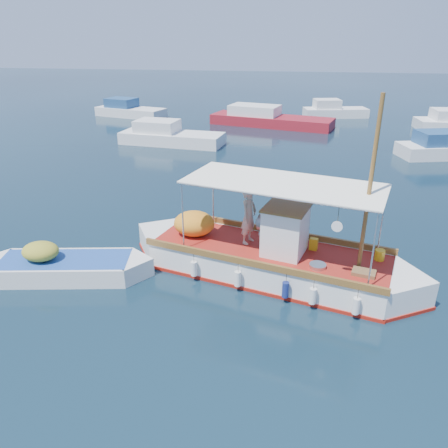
# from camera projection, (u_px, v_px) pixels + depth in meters

# --- Properties ---
(ground) EXTENTS (160.00, 160.00, 0.00)m
(ground) POSITION_uv_depth(u_px,v_px,m) (265.00, 263.00, 14.70)
(ground) COLOR black
(ground) RESTS_ON ground
(fishing_caique) EXTENTS (9.46, 4.43, 5.98)m
(fishing_caique) POSITION_uv_depth(u_px,v_px,m) (267.00, 259.00, 13.89)
(fishing_caique) COLOR white
(fishing_caique) RESTS_ON ground
(dinghy) EXTENTS (5.51, 2.25, 1.36)m
(dinghy) POSITION_uv_depth(u_px,v_px,m) (64.00, 268.00, 13.82)
(dinghy) COLOR white
(dinghy) RESTS_ON ground
(bg_boat_nw) EXTENTS (7.34, 3.21, 1.80)m
(bg_boat_nw) POSITION_uv_depth(u_px,v_px,m) (169.00, 137.00, 30.32)
(bg_boat_nw) COLOR silver
(bg_boat_nw) RESTS_ON ground
(bg_boat_n) EXTENTS (10.43, 5.24, 1.80)m
(bg_boat_n) POSITION_uv_depth(u_px,v_px,m) (268.00, 120.00, 36.33)
(bg_boat_n) COLOR maroon
(bg_boat_n) RESTS_ON ground
(bg_boat_far_w) EXTENTS (6.86, 3.96, 1.80)m
(bg_boat_far_w) POSITION_uv_depth(u_px,v_px,m) (129.00, 111.00, 40.34)
(bg_boat_far_w) COLOR silver
(bg_boat_far_w) RESTS_ON ground
(bg_boat_far_n) EXTENTS (5.98, 3.19, 1.80)m
(bg_boat_far_n) POSITION_uv_depth(u_px,v_px,m) (334.00, 112.00, 40.00)
(bg_boat_far_n) COLOR silver
(bg_boat_far_n) RESTS_ON ground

